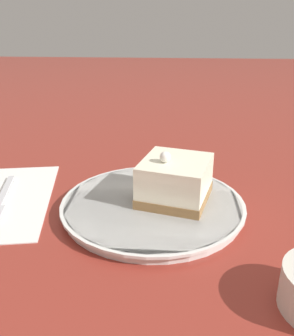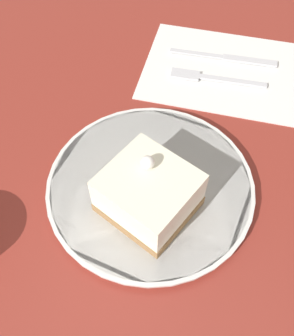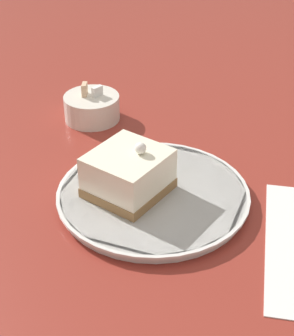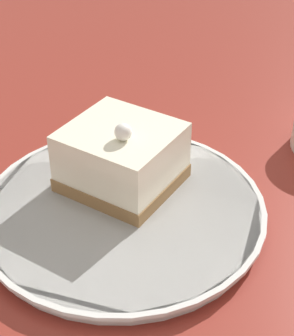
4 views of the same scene
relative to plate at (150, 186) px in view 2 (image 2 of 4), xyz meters
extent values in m
plane|color=maroon|center=(-0.03, 0.02, -0.01)|extent=(4.00, 4.00, 0.00)
cylinder|color=silver|center=(0.00, 0.00, 0.00)|extent=(0.26, 0.26, 0.02)
cylinder|color=silver|center=(0.00, 0.00, 0.00)|extent=(0.27, 0.27, 0.00)
cube|color=olive|center=(-0.04, -0.01, 0.01)|extent=(0.12, 0.12, 0.01)
cube|color=white|center=(-0.04, -0.01, 0.04)|extent=(0.12, 0.12, 0.05)
sphere|color=white|center=(-0.02, 0.00, 0.08)|extent=(0.02, 0.02, 0.02)
cube|color=white|center=(0.27, -0.01, -0.01)|extent=(0.25, 0.29, 0.00)
cube|color=silver|center=(0.25, -0.04, 0.00)|extent=(0.03, 0.11, 0.00)
cube|color=silver|center=(0.23, 0.04, 0.00)|extent=(0.03, 0.05, 0.00)
cube|color=silver|center=(0.31, -0.05, 0.00)|extent=(0.03, 0.09, 0.00)
cube|color=silver|center=(0.29, 0.04, 0.00)|extent=(0.03, 0.09, 0.00)
camera|label=1|loc=(-0.03, 0.49, 0.27)|focal=40.00mm
camera|label=2|loc=(-0.24, -0.10, 0.42)|focal=40.00mm
camera|label=3|loc=(0.22, -0.60, 0.47)|focal=60.00mm
camera|label=4|loc=(0.39, 0.15, 0.34)|focal=60.00mm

